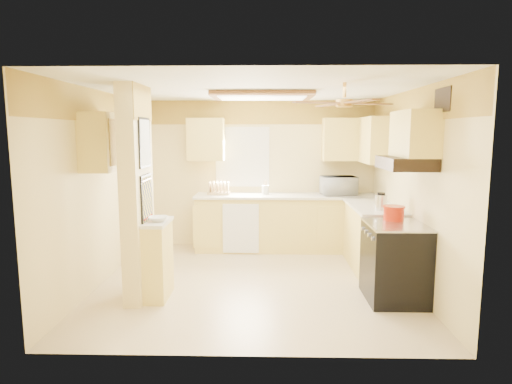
{
  "coord_description": "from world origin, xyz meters",
  "views": [
    {
      "loc": [
        0.15,
        -5.44,
        1.97
      ],
      "look_at": [
        0.02,
        0.35,
        1.16
      ],
      "focal_mm": 30.0,
      "sensor_mm": 36.0,
      "label": 1
    }
  ],
  "objects_px": {
    "stove": "(395,262)",
    "dutch_oven": "(394,213)",
    "bowl": "(158,219)",
    "kettle": "(381,202)",
    "microwave": "(339,186)"
  },
  "relations": [
    {
      "from": "bowl",
      "to": "kettle",
      "type": "relative_size",
      "value": 0.94
    },
    {
      "from": "stove",
      "to": "bowl",
      "type": "height_order",
      "value": "bowl"
    },
    {
      "from": "stove",
      "to": "dutch_oven",
      "type": "bearing_deg",
      "value": 82.39
    },
    {
      "from": "bowl",
      "to": "dutch_oven",
      "type": "xyz_separation_m",
      "value": [
        2.8,
        0.25,
        0.04
      ]
    },
    {
      "from": "dutch_oven",
      "to": "kettle",
      "type": "bearing_deg",
      "value": 91.45
    },
    {
      "from": "bowl",
      "to": "dutch_oven",
      "type": "height_order",
      "value": "dutch_oven"
    },
    {
      "from": "dutch_oven",
      "to": "kettle",
      "type": "relative_size",
      "value": 1.1
    },
    {
      "from": "bowl",
      "to": "kettle",
      "type": "height_order",
      "value": "kettle"
    },
    {
      "from": "kettle",
      "to": "dutch_oven",
      "type": "bearing_deg",
      "value": -88.55
    },
    {
      "from": "kettle",
      "to": "microwave",
      "type": "bearing_deg",
      "value": 103.31
    },
    {
      "from": "dutch_oven",
      "to": "kettle",
      "type": "distance_m",
      "value": 0.54
    },
    {
      "from": "dutch_oven",
      "to": "kettle",
      "type": "xyz_separation_m",
      "value": [
        -0.01,
        0.53,
        0.05
      ]
    },
    {
      "from": "microwave",
      "to": "kettle",
      "type": "relative_size",
      "value": 2.35
    },
    {
      "from": "stove",
      "to": "microwave",
      "type": "xyz_separation_m",
      "value": [
        -0.31,
        2.15,
        0.63
      ]
    },
    {
      "from": "microwave",
      "to": "bowl",
      "type": "xyz_separation_m",
      "value": [
        -2.46,
        -2.17,
        -0.13
      ]
    }
  ]
}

